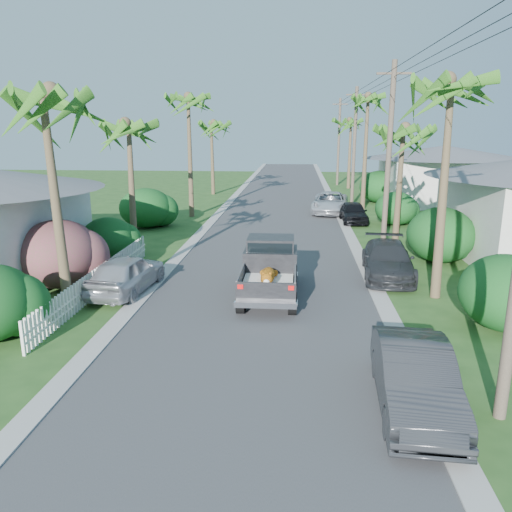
# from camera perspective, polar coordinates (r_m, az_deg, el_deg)

# --- Properties ---
(ground) EXTENTS (120.00, 120.00, 0.00)m
(ground) POSITION_cam_1_polar(r_m,az_deg,el_deg) (13.25, -1.14, -12.24)
(ground) COLOR #264B1C
(ground) RESTS_ON ground
(road) EXTENTS (8.00, 100.00, 0.02)m
(road) POSITION_cam_1_polar(r_m,az_deg,el_deg) (37.28, 2.72, 5.21)
(road) COLOR #38383A
(road) RESTS_ON ground
(curb_left) EXTENTS (0.60, 100.00, 0.06)m
(curb_left) POSITION_cam_1_polar(r_m,az_deg,el_deg) (37.66, -3.86, 5.31)
(curb_left) COLOR #A5A39E
(curb_left) RESTS_ON ground
(curb_right) EXTENTS (0.60, 100.00, 0.06)m
(curb_right) POSITION_cam_1_polar(r_m,az_deg,el_deg) (37.38, 9.34, 5.09)
(curb_right) COLOR #A5A39E
(curb_right) RESTS_ON ground
(pickup_truck) EXTENTS (1.98, 5.12, 2.06)m
(pickup_truck) POSITION_cam_1_polar(r_m,az_deg,el_deg) (18.36, 1.64, -1.20)
(pickup_truck) COLOR black
(pickup_truck) RESTS_ON ground
(parked_car_rn) EXTENTS (1.76, 4.42, 1.43)m
(parked_car_rn) POSITION_cam_1_polar(r_m,az_deg,el_deg) (11.57, 17.67, -13.18)
(parked_car_rn) COLOR #292A2D
(parked_car_rn) RESTS_ON ground
(parked_car_rm) EXTENTS (2.35, 4.96, 1.40)m
(parked_car_rm) POSITION_cam_1_polar(r_m,az_deg,el_deg) (21.10, 14.82, -0.49)
(parked_car_rm) COLOR #292A2D
(parked_car_rm) RESTS_ON ground
(parked_car_rf) EXTENTS (1.68, 3.94, 1.33)m
(parked_car_rf) POSITION_cam_1_polar(r_m,az_deg,el_deg) (32.97, 11.08, 4.90)
(parked_car_rf) COLOR black
(parked_car_rf) RESTS_ON ground
(parked_car_rd) EXTENTS (3.03, 5.56, 1.48)m
(parked_car_rd) POSITION_cam_1_polar(r_m,az_deg,el_deg) (36.46, 8.47, 6.02)
(parked_car_rd) COLOR silver
(parked_car_rd) RESTS_ON ground
(parked_car_ln) EXTENTS (2.13, 4.37, 1.44)m
(parked_car_ln) POSITION_cam_1_polar(r_m,az_deg,el_deg) (19.07, -14.58, -1.98)
(parked_car_ln) COLOR #B6B7BE
(parked_car_ln) RESTS_ON ground
(palm_l_a) EXTENTS (4.40, 4.40, 8.20)m
(palm_l_a) POSITION_cam_1_polar(r_m,az_deg,el_deg) (16.57, -22.98, 16.74)
(palm_l_a) COLOR brown
(palm_l_a) RESTS_ON ground
(palm_l_b) EXTENTS (4.40, 4.40, 7.40)m
(palm_l_b) POSITION_cam_1_polar(r_m,az_deg,el_deg) (25.10, -14.45, 14.42)
(palm_l_b) COLOR brown
(palm_l_b) RESTS_ON ground
(palm_l_c) EXTENTS (4.40, 4.40, 9.20)m
(palm_l_c) POSITION_cam_1_polar(r_m,az_deg,el_deg) (34.60, -7.77, 17.52)
(palm_l_c) COLOR brown
(palm_l_c) RESTS_ON ground
(palm_l_d) EXTENTS (4.40, 4.40, 7.70)m
(palm_l_d) POSITION_cam_1_polar(r_m,az_deg,el_deg) (46.43, -5.11, 14.94)
(palm_l_d) COLOR brown
(palm_l_d) RESTS_ON ground
(palm_r_a) EXTENTS (4.40, 4.40, 8.70)m
(palm_r_a) POSITION_cam_1_polar(r_m,az_deg,el_deg) (18.56, 21.63, 18.02)
(palm_r_a) COLOR brown
(palm_r_a) RESTS_ON ground
(palm_r_b) EXTENTS (4.40, 4.40, 7.20)m
(palm_r_b) POSITION_cam_1_polar(r_m,az_deg,el_deg) (27.32, 16.49, 13.83)
(palm_r_b) COLOR brown
(palm_r_b) RESTS_ON ground
(palm_r_c) EXTENTS (4.40, 4.40, 9.40)m
(palm_r_c) POSITION_cam_1_polar(r_m,az_deg,el_deg) (38.17, 12.71, 17.30)
(palm_r_c) COLOR brown
(palm_r_c) RESTS_ON ground
(palm_r_d) EXTENTS (4.40, 4.40, 8.00)m
(palm_r_d) POSITION_cam_1_polar(r_m,az_deg,el_deg) (52.06, 10.83, 15.00)
(palm_r_d) COLOR brown
(palm_r_d) RESTS_ON ground
(shrub_l_b) EXTENTS (3.00, 3.30, 2.60)m
(shrub_l_b) POSITION_cam_1_polar(r_m,az_deg,el_deg) (20.47, -21.64, 0.25)
(shrub_l_b) COLOR #AF195C
(shrub_l_b) RESTS_ON ground
(shrub_l_c) EXTENTS (2.40, 2.64, 2.00)m
(shrub_l_c) POSITION_cam_1_polar(r_m,az_deg,el_deg) (23.94, -16.58, 1.87)
(shrub_l_c) COLOR #124217
(shrub_l_c) RESTS_ON ground
(shrub_l_d) EXTENTS (3.20, 3.52, 2.40)m
(shrub_l_d) POSITION_cam_1_polar(r_m,az_deg,el_deg) (31.53, -12.47, 5.39)
(shrub_l_d) COLOR #124217
(shrub_l_d) RESTS_ON ground
(shrub_r_a) EXTENTS (2.80, 3.08, 2.30)m
(shrub_r_a) POSITION_cam_1_polar(r_m,az_deg,el_deg) (16.80, 26.80, -3.77)
(shrub_r_a) COLOR #124217
(shrub_r_a) RESTS_ON ground
(shrub_r_b) EXTENTS (3.00, 3.30, 2.50)m
(shrub_r_b) POSITION_cam_1_polar(r_m,az_deg,el_deg) (24.18, 20.36, 2.29)
(shrub_r_b) COLOR #124217
(shrub_r_b) RESTS_ON ground
(shrub_r_c) EXTENTS (2.60, 2.86, 2.10)m
(shrub_r_c) POSITION_cam_1_polar(r_m,az_deg,el_deg) (32.77, 15.70, 5.26)
(shrub_r_c) COLOR #124217
(shrub_r_c) RESTS_ON ground
(shrub_r_d) EXTENTS (3.20, 3.52, 2.60)m
(shrub_r_d) POSITION_cam_1_polar(r_m,az_deg,el_deg) (42.58, 13.90, 7.70)
(shrub_r_d) COLOR #124217
(shrub_r_d) RESTS_ON ground
(picket_fence) EXTENTS (0.10, 11.00, 1.00)m
(picket_fence) POSITION_cam_1_polar(r_m,az_deg,el_deg) (19.50, -17.30, -2.48)
(picket_fence) COLOR white
(picket_fence) RESTS_ON ground
(house_right_far) EXTENTS (9.00, 8.00, 4.60)m
(house_right_far) POSITION_cam_1_polar(r_m,az_deg,el_deg) (43.58, 20.53, 8.45)
(house_right_far) COLOR silver
(house_right_far) RESTS_ON ground
(utility_pole_b) EXTENTS (1.60, 0.26, 9.00)m
(utility_pole_b) POSITION_cam_1_polar(r_m,az_deg,el_deg) (25.21, 14.92, 10.86)
(utility_pole_b) COLOR brown
(utility_pole_b) RESTS_ON ground
(utility_pole_c) EXTENTS (1.60, 0.26, 9.00)m
(utility_pole_c) POSITION_cam_1_polar(r_m,az_deg,el_deg) (40.05, 11.17, 12.19)
(utility_pole_c) COLOR brown
(utility_pole_c) RESTS_ON ground
(utility_pole_d) EXTENTS (1.60, 0.26, 9.00)m
(utility_pole_d) POSITION_cam_1_polar(r_m,az_deg,el_deg) (54.98, 9.44, 12.79)
(utility_pole_d) COLOR brown
(utility_pole_d) RESTS_ON ground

